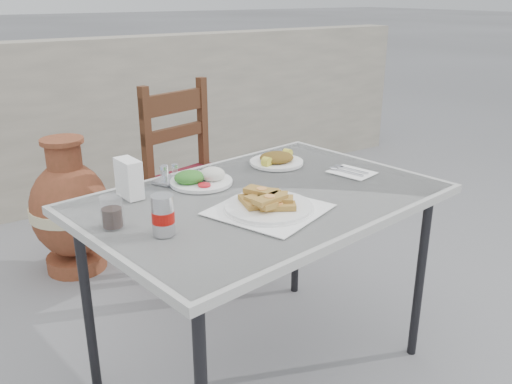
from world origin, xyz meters
TOP-DOWN VIEW (x-y plane):
  - ground at (0.00, 0.00)m, footprint 80.00×80.00m
  - cafe_table at (-0.00, 0.11)m, footprint 1.44×1.08m
  - pide_plate at (-0.08, -0.03)m, footprint 0.45×0.45m
  - salad_rice_plate at (-0.15, 0.34)m, footprint 0.25×0.25m
  - salad_chopped_plate at (0.26, 0.39)m, footprint 0.23×0.23m
  - soda_can at (-0.46, -0.01)m, footprint 0.07×0.07m
  - cola_glass at (-0.58, 0.13)m, footprint 0.07×0.07m
  - napkin_holder at (-0.43, 0.36)m, footprint 0.08×0.12m
  - condiment_caddy at (-0.24, 0.43)m, footprint 0.13×0.12m
  - cutlery_napkin at (0.44, 0.13)m, footprint 0.18×0.20m
  - chair at (0.20, 1.06)m, footprint 0.57×0.57m
  - terracotta_urn at (-0.39, 1.46)m, footprint 0.45×0.45m
  - back_wall at (0.00, 2.50)m, footprint 6.00×0.25m

SIDE VIEW (x-z plane):
  - ground at x=0.00m, z-range 0.00..0.00m
  - terracotta_urn at x=-0.39m, z-range -0.03..0.75m
  - chair at x=0.20m, z-range 0.02..1.08m
  - back_wall at x=0.00m, z-range 0.00..1.20m
  - cafe_table at x=0.00m, z-range 0.34..1.15m
  - cutlery_napkin at x=0.44m, z-range 0.80..0.81m
  - salad_chopped_plate at x=0.26m, z-range 0.80..0.85m
  - salad_rice_plate at x=-0.15m, z-range 0.79..0.86m
  - condiment_caddy at x=-0.24m, z-range 0.79..0.86m
  - pide_plate at x=-0.08m, z-range 0.80..0.87m
  - cola_glass at x=-0.58m, z-range 0.80..0.90m
  - soda_can at x=-0.46m, z-range 0.80..0.93m
  - napkin_holder at x=-0.43m, z-range 0.80..0.94m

